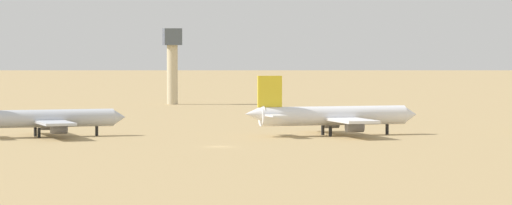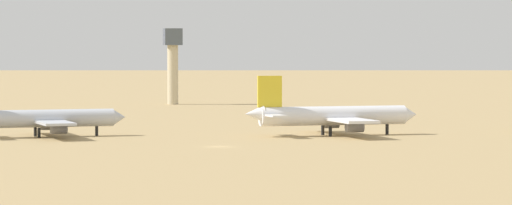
# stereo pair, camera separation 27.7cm
# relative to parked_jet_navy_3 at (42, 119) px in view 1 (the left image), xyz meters

# --- Properties ---
(ground) EXTENTS (4000.00, 4000.00, 0.00)m
(ground) POSITION_rel_parked_jet_navy_3_xyz_m (28.41, -31.87, -3.50)
(ground) COLOR tan
(ridge_center) EXTENTS (324.78, 239.98, 110.69)m
(ridge_center) POSITION_rel_parked_jet_navy_3_xyz_m (78.05, 1053.10, 51.84)
(ridge_center) COLOR slate
(ridge_center) RESTS_ON ground
(parked_jet_navy_3) EXTENTS (32.32, 27.41, 10.68)m
(parked_jet_navy_3) POSITION_rel_parked_jet_navy_3_xyz_m (0.00, 0.00, 0.00)
(parked_jet_navy_3) COLOR silver
(parked_jet_navy_3) RESTS_ON ground
(parked_jet_yellow_4) EXTENTS (35.22, 29.71, 11.63)m
(parked_jet_yellow_4) POSITION_rel_parked_jet_navy_3_xyz_m (54.91, -6.95, 0.31)
(parked_jet_yellow_4) COLOR white
(parked_jet_yellow_4) RESTS_ON ground
(control_tower) EXTENTS (5.20, 5.20, 22.54)m
(control_tower) POSITION_rel_parked_jet_navy_3_xyz_m (45.53, 142.76, 10.10)
(control_tower) COLOR #C6B793
(control_tower) RESTS_ON ground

